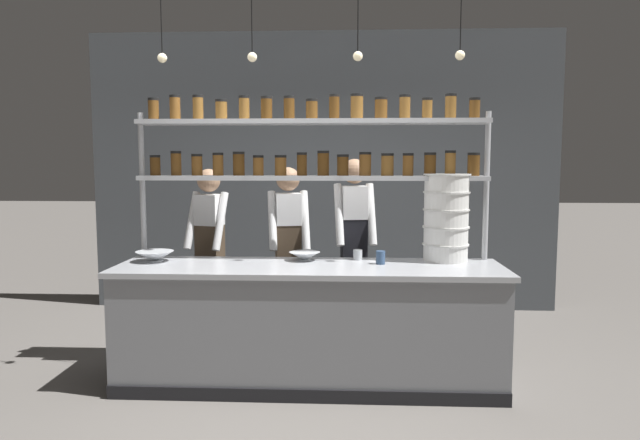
{
  "coord_description": "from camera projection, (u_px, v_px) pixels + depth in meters",
  "views": [
    {
      "loc": [
        0.29,
        -4.24,
        1.7
      ],
      "look_at": [
        0.07,
        0.2,
        1.25
      ],
      "focal_mm": 32.0,
      "sensor_mm": 36.0,
      "label": 1
    }
  ],
  "objects": [
    {
      "name": "ground_plane",
      "position": [
        309.0,
        383.0,
        4.4
      ],
      "size": [
        40.0,
        40.0,
        0.0
      ],
      "primitive_type": "plane",
      "color": "slate"
    },
    {
      "name": "prep_bowl_center_front",
      "position": [
        305.0,
        256.0,
        4.53
      ],
      "size": [
        0.25,
        0.25,
        0.07
      ],
      "color": "silver",
      "rests_on": "prep_counter"
    },
    {
      "name": "chef_center",
      "position": [
        288.0,
        246.0,
        5.09
      ],
      "size": [
        0.4,
        0.33,
        1.65
      ],
      "rotation": [
        0.0,
        0.0,
        0.22
      ],
      "color": "black",
      "rests_on": "ground_plane"
    },
    {
      "name": "back_wall",
      "position": [
        323.0,
        172.0,
        6.56
      ],
      "size": [
        5.33,
        0.12,
        3.16
      ],
      "primitive_type": "cube",
      "color": "#4C5156",
      "rests_on": "ground_plane"
    },
    {
      "name": "serving_cup_front",
      "position": [
        381.0,
        258.0,
        4.36
      ],
      "size": [
        0.07,
        0.07,
        0.1
      ],
      "color": "#334C70",
      "rests_on": "prep_counter"
    },
    {
      "name": "pendant_light_row",
      "position": [
        307.0,
        52.0,
        4.15
      ],
      "size": [
        2.25,
        0.07,
        0.68
      ],
      "color": "black"
    },
    {
      "name": "chef_left",
      "position": [
        210.0,
        246.0,
        5.17
      ],
      "size": [
        0.41,
        0.34,
        1.64
      ],
      "rotation": [
        0.0,
        0.0,
        -0.28
      ],
      "color": "black",
      "rests_on": "ground_plane"
    },
    {
      "name": "prep_bowl_near_left",
      "position": [
        155.0,
        256.0,
        4.48
      ],
      "size": [
        0.3,
        0.3,
        0.08
      ],
      "color": "silver",
      "rests_on": "prep_counter"
    },
    {
      "name": "serving_cup_by_board",
      "position": [
        358.0,
        255.0,
        4.56
      ],
      "size": [
        0.07,
        0.07,
        0.08
      ],
      "color": "#B2B7BC",
      "rests_on": "prep_counter"
    },
    {
      "name": "prep_counter",
      "position": [
        309.0,
        325.0,
        4.35
      ],
      "size": [
        2.93,
        0.76,
        0.92
      ],
      "color": "gray",
      "rests_on": "ground_plane"
    },
    {
      "name": "container_stack",
      "position": [
        446.0,
        217.0,
        4.49
      ],
      "size": [
        0.37,
        0.37,
        0.69
      ],
      "color": "white",
      "rests_on": "prep_counter"
    },
    {
      "name": "chef_right",
      "position": [
        354.0,
        240.0,
        5.1
      ],
      "size": [
        0.4,
        0.32,
        1.73
      ],
      "rotation": [
        0.0,
        0.0,
        0.17
      ],
      "color": "black",
      "rests_on": "ground_plane"
    },
    {
      "name": "spice_shelf_unit",
      "position": [
        313.0,
        152.0,
        4.55
      ],
      "size": [
        2.81,
        0.28,
        2.23
      ],
      "color": "#ADAFB5",
      "rests_on": "ground_plane"
    }
  ]
}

